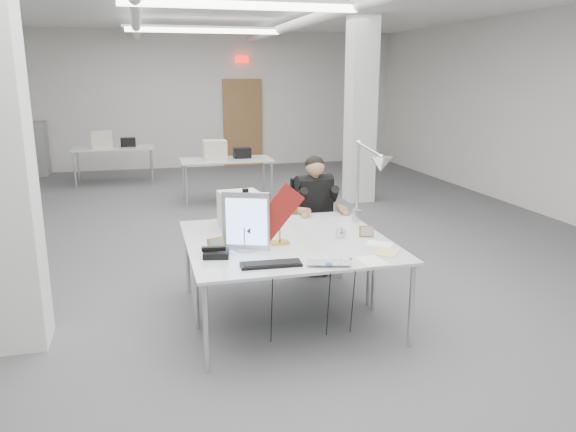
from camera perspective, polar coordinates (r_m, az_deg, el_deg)
The scene contains 23 objects.
room_shell at distance 7.04m, azimuth -4.33°, elevation 9.97°, with size 10.04×14.04×3.24m.
desk_main at distance 4.68m, azimuth 1.26°, elevation -4.08°, with size 1.80×0.90×0.03m, color silver.
desk_second at distance 5.52m, azimuth -1.28°, elevation -1.23°, with size 1.80×0.90×0.03m, color silver.
bg_desk_a at distance 9.99m, azimuth -6.27°, elevation 5.68°, with size 1.60×0.80×0.03m, color silver.
bg_desk_b at distance 12.08m, azimuth -17.33°, elevation 6.60°, with size 1.60×0.80×0.03m, color silver.
filing_cabinet at distance 13.71m, azimuth -24.18°, elevation 6.24°, with size 0.45×0.55×1.20m, color gray.
office_chair at distance 6.40m, azimuth 2.55°, elevation -1.13°, with size 0.51×0.51×1.04m, color black, non-canonical shape.
seated_person at distance 6.26m, azimuth 2.72°, elevation 2.11°, with size 0.49×0.61×0.92m, color black, non-canonical shape.
monitor at distance 4.75m, azimuth -4.30°, elevation -0.53°, with size 0.41×0.04×0.50m, color silver.
pennant at distance 4.75m, azimuth -1.23°, elevation 0.14°, with size 0.53×0.01×0.22m, color maroon.
keyboard at distance 4.41m, azimuth -1.74°, elevation -4.92°, with size 0.48×0.16×0.02m, color black.
laptop at distance 4.38m, azimuth 4.20°, elevation -5.06°, with size 0.34×0.22×0.03m, color #B6B6BB.
mouse at distance 4.53m, azimuth 5.93°, elevation -4.36°, with size 0.10×0.06×0.04m, color #AAAAAE.
bankers_lamp at distance 4.93m, azimuth -0.84°, elevation -0.74°, with size 0.32×0.13×0.37m, color gold, non-canonical shape.
desk_phone at distance 4.65m, azimuth -7.30°, elevation -3.82°, with size 0.21×0.19×0.05m, color black.
picture_frame_left at distance 4.78m, azimuth -7.36°, elevation -2.89°, with size 0.15×0.01×0.12m, color #AB8B49.
picture_frame_right at distance 5.21m, azimuth 7.97°, elevation -1.55°, with size 0.13×0.01×0.11m, color olive.
desk_clock at distance 5.15m, azimuth 5.40°, elevation -1.69°, with size 0.11×0.11×0.03m, color silver.
paper_stack_a at distance 4.56m, azimuth 8.51°, elevation -4.54°, with size 0.19×0.27×0.01m, color white.
paper_stack_b at distance 4.79m, azimuth 10.09°, elevation -3.67°, with size 0.17×0.23×0.01m, color #D4C87F.
paper_stack_c at distance 5.01m, azimuth 9.26°, elevation -2.82°, with size 0.22×0.16×0.01m, color white.
beige_monitor at distance 5.45m, azimuth -4.91°, elevation 0.59°, with size 0.37×0.36×0.36m, color beige.
architect_lamp at distance 5.43m, azimuth 8.08°, elevation 3.64°, with size 0.25×0.73×0.94m, color silver, non-canonical shape.
Camera 1 is at (-1.22, -6.78, 2.21)m, focal length 35.00 mm.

